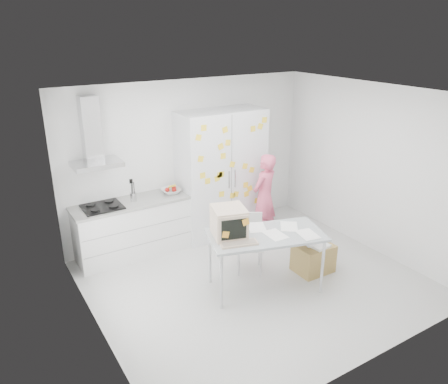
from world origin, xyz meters
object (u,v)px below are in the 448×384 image
desk (243,228)px  chair (249,239)px  person (264,197)px  cardboard_box (313,257)px

desk → chair: bearing=62.4°
person → chair: person is taller
person → chair: size_ratio=1.70×
desk → chair: size_ratio=1.94×
person → chair: 1.15m
desk → cardboard_box: size_ratio=3.14×
desk → cardboard_box: bearing=9.2°
cardboard_box → chair: bearing=143.9°
desk → cardboard_box: desk is taller
chair → cardboard_box: 1.01m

